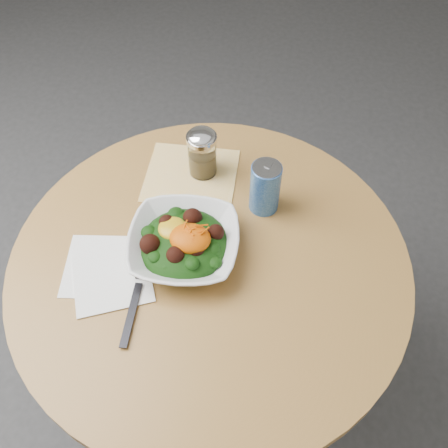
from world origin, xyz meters
name	(u,v)px	position (x,y,z in m)	size (l,w,h in m)	color
ground	(215,378)	(0.00, 0.00, 0.00)	(6.00, 6.00, 0.00)	#313134
table	(211,300)	(0.00, 0.00, 0.55)	(0.90, 0.90, 0.75)	black
cloth_napkin	(191,175)	(-0.10, 0.24, 0.75)	(0.23, 0.21, 0.00)	orange
paper_napkins	(107,272)	(-0.21, -0.08, 0.75)	(0.23, 0.23, 0.00)	white
salad_bowl	(184,243)	(-0.06, 0.00, 0.78)	(0.27, 0.27, 0.09)	white
fork	(137,293)	(-0.13, -0.12, 0.76)	(0.03, 0.23, 0.00)	black
spice_shaker	(202,153)	(-0.07, 0.26, 0.82)	(0.07, 0.07, 0.13)	silver
beverage_can	(265,187)	(0.10, 0.17, 0.82)	(0.07, 0.07, 0.14)	#0D3299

